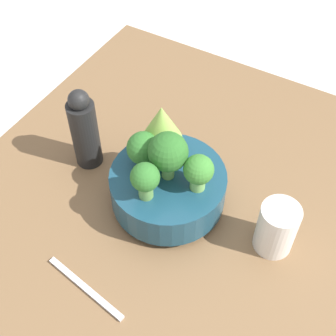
{
  "coord_description": "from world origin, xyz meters",
  "views": [
    {
      "loc": [
        0.22,
        -0.45,
        0.73
      ],
      "look_at": [
        -0.04,
        -0.01,
        0.13
      ],
      "focal_mm": 50.0,
      "sensor_mm": 36.0,
      "label": 1
    }
  ],
  "objects_px": {
    "cup": "(277,227)",
    "pepper_mill": "(86,129)",
    "bowl": "(168,188)",
    "fork": "(85,288)"
  },
  "relations": [
    {
      "from": "cup",
      "to": "fork",
      "type": "xyz_separation_m",
      "value": [
        -0.23,
        -0.23,
        -0.05
      ]
    },
    {
      "from": "cup",
      "to": "pepper_mill",
      "type": "xyz_separation_m",
      "value": [
        -0.38,
        0.0,
        0.03
      ]
    },
    {
      "from": "cup",
      "to": "pepper_mill",
      "type": "bearing_deg",
      "value": 179.67
    },
    {
      "from": "pepper_mill",
      "to": "cup",
      "type": "bearing_deg",
      "value": -0.33
    },
    {
      "from": "cup",
      "to": "fork",
      "type": "relative_size",
      "value": 0.61
    },
    {
      "from": "bowl",
      "to": "fork",
      "type": "relative_size",
      "value": 1.27
    },
    {
      "from": "cup",
      "to": "pepper_mill",
      "type": "relative_size",
      "value": 0.56
    },
    {
      "from": "cup",
      "to": "fork",
      "type": "height_order",
      "value": "cup"
    },
    {
      "from": "bowl",
      "to": "fork",
      "type": "bearing_deg",
      "value": -97.64
    },
    {
      "from": "bowl",
      "to": "pepper_mill",
      "type": "bearing_deg",
      "value": 174.68
    }
  ]
}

